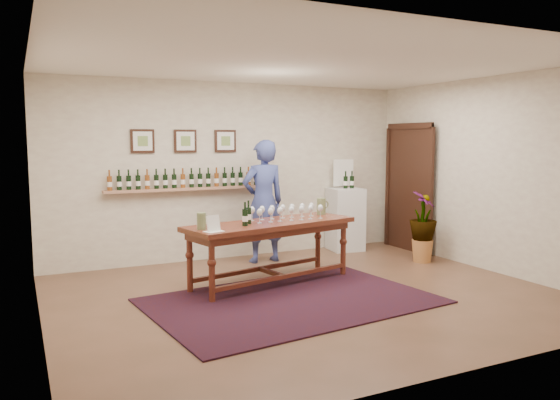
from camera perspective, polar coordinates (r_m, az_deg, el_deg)
name	(u,v)px	position (r m, az deg, el deg)	size (l,w,h in m)	color
ground	(308,296)	(6.80, 2.99, -9.94)	(6.00, 6.00, 0.00)	#513824
room_shell	(366,186)	(9.25, 8.95, 1.41)	(6.00, 6.00, 6.00)	#ECE6C8
rug	(292,301)	(6.55, 1.22, -10.48)	(3.25, 2.17, 0.02)	#400F0B
tasting_table	(271,231)	(7.18, -0.94, -3.26)	(2.45, 1.22, 0.83)	#4D2613
table_glasses	(287,212)	(7.34, 0.70, -1.29)	(1.43, 0.33, 0.20)	silver
table_bottles	(247,212)	(6.89, -3.49, -1.26)	(0.30, 0.17, 0.33)	black
pitcher_left	(201,221)	(6.59, -8.21, -2.20)	(0.13, 0.13, 0.20)	#667247
pitcher_right	(321,206)	(7.86, 4.33, -0.65)	(0.15, 0.15, 0.24)	#667247
menu_card	(213,223)	(6.44, -6.99, -2.43)	(0.21, 0.15, 0.19)	white
display_pedestal	(345,219)	(9.48, 6.83, -2.00)	(0.53, 0.53, 1.07)	silver
pedestal_bottles	(349,179)	(9.41, 7.20, 2.18)	(0.32, 0.08, 0.32)	black
info_sign	(343,173)	(9.56, 6.63, 2.84)	(0.37, 0.02, 0.51)	white
potted_plant	(423,227)	(8.76, 14.71, -2.71)	(0.71, 0.71, 0.95)	#B2723B
person	(263,201)	(8.44, -1.76, -0.15)	(0.69, 0.45, 1.90)	#384586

